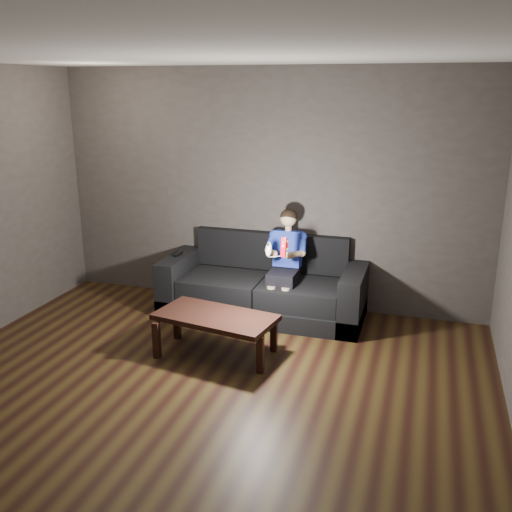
% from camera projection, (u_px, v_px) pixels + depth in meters
% --- Properties ---
extents(floor, '(5.00, 5.00, 0.00)m').
position_uv_depth(floor, '(181.00, 409.00, 4.56)').
color(floor, black).
rests_on(floor, ground).
extents(back_wall, '(5.00, 0.04, 2.70)m').
position_uv_depth(back_wall, '(268.00, 190.00, 6.47)').
color(back_wall, '#3C3734').
rests_on(back_wall, ground).
extents(ceiling, '(5.00, 5.00, 0.02)m').
position_uv_depth(ceiling, '(166.00, 52.00, 3.79)').
color(ceiling, silver).
rests_on(ceiling, back_wall).
extents(sofa, '(2.25, 0.97, 0.87)m').
position_uv_depth(sofa, '(264.00, 289.00, 6.44)').
color(sofa, black).
rests_on(sofa, floor).
extents(child, '(0.44, 0.55, 1.09)m').
position_uv_depth(child, '(286.00, 255.00, 6.18)').
color(child, black).
rests_on(child, sofa).
extents(wii_remote_red, '(0.05, 0.07, 0.20)m').
position_uv_depth(wii_remote_red, '(284.00, 247.00, 5.71)').
color(wii_remote_red, '#F20412').
rests_on(wii_remote_red, child).
extents(nunchuk_white, '(0.06, 0.10, 0.16)m').
position_uv_depth(nunchuk_white, '(269.00, 249.00, 5.77)').
color(nunchuk_white, white).
rests_on(nunchuk_white, child).
extents(wii_remote_black, '(0.05, 0.16, 0.03)m').
position_uv_depth(wii_remote_black, '(178.00, 254.00, 6.55)').
color(wii_remote_black, black).
rests_on(wii_remote_black, sofa).
extents(coffee_table, '(1.20, 0.75, 0.41)m').
position_uv_depth(coffee_table, '(216.00, 320.00, 5.40)').
color(coffee_table, black).
rests_on(coffee_table, floor).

